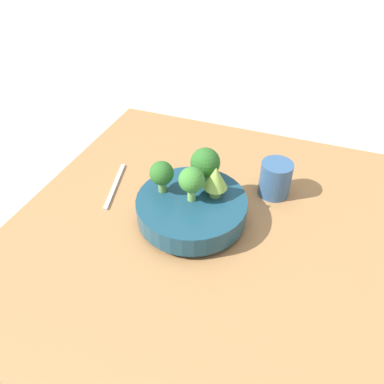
# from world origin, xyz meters

# --- Properties ---
(ground_plane) EXTENTS (6.00, 6.00, 0.00)m
(ground_plane) POSITION_xyz_m (0.00, 0.00, 0.00)
(ground_plane) COLOR beige
(table) EXTENTS (0.93, 0.89, 0.04)m
(table) POSITION_xyz_m (0.00, 0.00, 0.02)
(table) COLOR #9E7042
(table) RESTS_ON ground_plane
(bowl) EXTENTS (0.26, 0.26, 0.06)m
(bowl) POSITION_xyz_m (-0.00, -0.03, 0.08)
(bowl) COLOR navy
(bowl) RESTS_ON table
(broccoli_floret_front) EXTENTS (0.06, 0.06, 0.08)m
(broccoli_floret_front) POSITION_xyz_m (-0.01, -0.11, 0.16)
(broccoli_floret_front) COLOR #609347
(broccoli_floret_front) RESTS_ON bowl
(romanesco_piece_far) EXTENTS (0.05, 0.05, 0.08)m
(romanesco_piece_far) POSITION_xyz_m (-0.03, 0.01, 0.15)
(romanesco_piece_far) COLOR #609347
(romanesco_piece_far) RESTS_ON bowl
(broccoli_floret_left) EXTENTS (0.07, 0.07, 0.09)m
(broccoli_floret_left) POSITION_xyz_m (-0.08, -0.03, 0.16)
(broccoli_floret_left) COLOR #609347
(broccoli_floret_left) RESTS_ON bowl
(broccoli_floret_center) EXTENTS (0.06, 0.06, 0.09)m
(broccoli_floret_center) POSITION_xyz_m (-0.00, -0.03, 0.16)
(broccoli_floret_center) COLOR #7AB256
(broccoli_floret_center) RESTS_ON bowl
(cup) EXTENTS (0.08, 0.08, 0.09)m
(cup) POSITION_xyz_m (-0.17, 0.13, 0.09)
(cup) COLOR #33567F
(cup) RESTS_ON table
(fork) EXTENTS (0.19, 0.06, 0.01)m
(fork) POSITION_xyz_m (-0.05, -0.27, 0.04)
(fork) COLOR silver
(fork) RESTS_ON table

